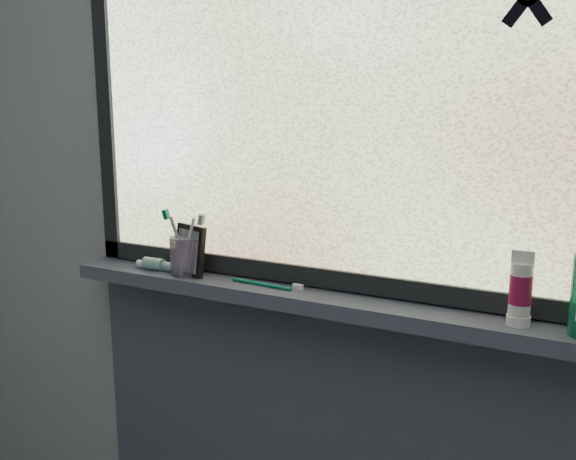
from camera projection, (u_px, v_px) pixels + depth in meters
The scene contains 10 objects.
wall_back at pixel (351, 202), 1.64m from camera, with size 3.00×0.01×2.50m, color #9EA3A8.
windowsill at pixel (338, 304), 1.62m from camera, with size 1.62×0.14×0.04m, color #45485C.
window_pane at pixel (350, 90), 1.56m from camera, with size 1.50×0.01×1.00m, color silver.
frame_bottom at pixel (345, 280), 1.65m from camera, with size 1.60×0.03×0.05m, color black.
frame_left at pixel (106, 91), 1.90m from camera, with size 0.05×0.03×1.10m, color black.
vanity_mirror at pixel (190, 250), 1.80m from camera, with size 0.11×0.06×0.14m, color black.
toothpaste_tube at pixel (159, 265), 1.85m from camera, with size 0.20×0.04×0.04m, color silver, non-canonical shape.
toothbrush_cup at pixel (185, 256), 1.81m from camera, with size 0.08×0.08×0.11m, color #B597C8.
toothbrush_lying at pixel (262, 283), 1.71m from camera, with size 0.23×0.02×0.02m, color #0B684F, non-canonical shape.
cream_tube at pixel (521, 286), 1.40m from camera, with size 0.05×0.05×0.12m, color silver.
Camera 1 is at (0.60, -0.20, 1.52)m, focal length 40.00 mm.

